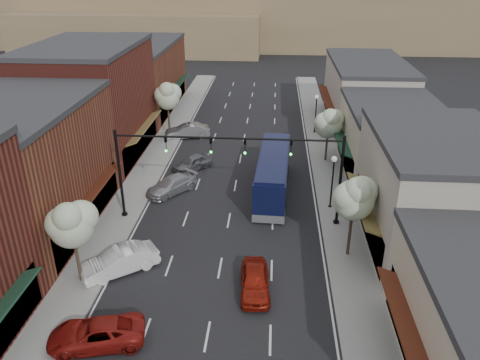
% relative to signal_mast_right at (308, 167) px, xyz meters
% --- Properties ---
extents(ground, '(160.00, 160.00, 0.00)m').
position_rel_signal_mast_right_xyz_m(ground, '(-5.62, -8.00, -4.62)').
color(ground, black).
rests_on(ground, ground).
extents(sidewalk_left, '(2.80, 73.00, 0.15)m').
position_rel_signal_mast_right_xyz_m(sidewalk_left, '(-14.02, 10.50, -4.55)').
color(sidewalk_left, gray).
rests_on(sidewalk_left, ground).
extents(sidewalk_right, '(2.80, 73.00, 0.15)m').
position_rel_signal_mast_right_xyz_m(sidewalk_right, '(2.78, 10.50, -4.55)').
color(sidewalk_right, gray).
rests_on(sidewalk_right, ground).
extents(curb_left, '(0.25, 73.00, 0.17)m').
position_rel_signal_mast_right_xyz_m(curb_left, '(-12.62, 10.50, -4.55)').
color(curb_left, gray).
rests_on(curb_left, ground).
extents(curb_right, '(0.25, 73.00, 0.17)m').
position_rel_signal_mast_right_xyz_m(curb_right, '(1.38, 10.50, -4.55)').
color(curb_right, gray).
rests_on(curb_right, ground).
extents(bldg_left_midnear, '(10.14, 14.10, 9.40)m').
position_rel_signal_mast_right_xyz_m(bldg_left_midnear, '(-19.85, -2.00, 0.03)').
color(bldg_left_midnear, brown).
rests_on(bldg_left_midnear, ground).
extents(bldg_left_midfar, '(10.14, 14.10, 10.90)m').
position_rel_signal_mast_right_xyz_m(bldg_left_midfar, '(-19.86, 12.00, 0.78)').
color(bldg_left_midfar, maroon).
rests_on(bldg_left_midfar, ground).
extents(bldg_left_far, '(10.14, 18.10, 8.40)m').
position_rel_signal_mast_right_xyz_m(bldg_left_far, '(-19.84, 28.00, -0.46)').
color(bldg_left_far, brown).
rests_on(bldg_left_far, ground).
extents(bldg_right_midnear, '(9.14, 12.10, 7.90)m').
position_rel_signal_mast_right_xyz_m(bldg_right_midnear, '(8.10, -2.00, -0.72)').
color(bldg_right_midnear, '#A79C8F').
rests_on(bldg_right_midnear, ground).
extents(bldg_right_midfar, '(9.14, 12.10, 6.40)m').
position_rel_signal_mast_right_xyz_m(bldg_right_midfar, '(8.08, 10.00, -1.46)').
color(bldg_right_midfar, '#C1B499').
rests_on(bldg_right_midfar, ground).
extents(bldg_right_far, '(9.14, 16.10, 7.40)m').
position_rel_signal_mast_right_xyz_m(bldg_right_far, '(8.09, 24.00, -0.96)').
color(bldg_right_far, '#A79C8F').
rests_on(bldg_right_far, ground).
extents(hill_far, '(120.00, 30.00, 12.00)m').
position_rel_signal_mast_right_xyz_m(hill_far, '(-5.62, 82.00, 1.38)').
color(hill_far, '#7A6647').
rests_on(hill_far, ground).
extents(hill_near, '(50.00, 20.00, 8.00)m').
position_rel_signal_mast_right_xyz_m(hill_near, '(-30.62, 70.00, -0.62)').
color(hill_near, '#7A6647').
rests_on(hill_near, ground).
extents(signal_mast_right, '(8.22, 0.46, 7.00)m').
position_rel_signal_mast_right_xyz_m(signal_mast_right, '(0.00, 0.00, 0.00)').
color(signal_mast_right, black).
rests_on(signal_mast_right, ground).
extents(signal_mast_left, '(8.22, 0.46, 7.00)m').
position_rel_signal_mast_right_xyz_m(signal_mast_left, '(-11.24, 0.00, 0.00)').
color(signal_mast_left, black).
rests_on(signal_mast_left, ground).
extents(tree_right_near, '(2.85, 2.65, 5.95)m').
position_rel_signal_mast_right_xyz_m(tree_right_near, '(2.73, -4.05, -0.17)').
color(tree_right_near, '#47382B').
rests_on(tree_right_near, ground).
extents(tree_right_far, '(2.85, 2.65, 5.43)m').
position_rel_signal_mast_right_xyz_m(tree_right_far, '(2.73, 11.95, -0.63)').
color(tree_right_far, '#47382B').
rests_on(tree_right_far, ground).
extents(tree_left_near, '(2.85, 2.65, 5.69)m').
position_rel_signal_mast_right_xyz_m(tree_left_near, '(-13.87, -8.05, -0.40)').
color(tree_left_near, '#47382B').
rests_on(tree_left_near, ground).
extents(tree_left_far, '(2.85, 2.65, 6.13)m').
position_rel_signal_mast_right_xyz_m(tree_left_far, '(-13.87, 17.95, -0.02)').
color(tree_left_far, '#47382B').
rests_on(tree_left_far, ground).
extents(lamp_post_near, '(0.44, 0.44, 4.44)m').
position_rel_signal_mast_right_xyz_m(lamp_post_near, '(2.18, 2.50, -1.62)').
color(lamp_post_near, black).
rests_on(lamp_post_near, ground).
extents(lamp_post_far, '(0.44, 0.44, 4.44)m').
position_rel_signal_mast_right_xyz_m(lamp_post_far, '(2.18, 20.00, -1.62)').
color(lamp_post_far, black).
rests_on(lamp_post_far, ground).
extents(coach_bus, '(2.95, 11.15, 3.38)m').
position_rel_signal_mast_right_xyz_m(coach_bus, '(-2.39, 5.00, -2.85)').
color(coach_bus, black).
rests_on(coach_bus, ground).
extents(red_hatchback, '(1.98, 4.36, 1.45)m').
position_rel_signal_mast_right_xyz_m(red_hatchback, '(-3.30, -8.11, -3.90)').
color(red_hatchback, maroon).
rests_on(red_hatchback, ground).
extents(parked_car_a, '(5.26, 3.28, 1.36)m').
position_rel_signal_mast_right_xyz_m(parked_car_a, '(-11.15, -12.90, -3.94)').
color(parked_car_a, maroon).
rests_on(parked_car_a, ground).
extents(parked_car_b, '(4.87, 4.20, 1.58)m').
position_rel_signal_mast_right_xyz_m(parked_car_b, '(-11.82, -6.81, -3.83)').
color(parked_car_b, white).
rests_on(parked_car_b, ground).
extents(parked_car_c, '(4.43, 4.91, 1.37)m').
position_rel_signal_mast_right_xyz_m(parked_car_c, '(-10.85, 4.31, -3.94)').
color(parked_car_c, '#A6A6AC').
rests_on(parked_car_c, ground).
extents(parked_car_d, '(3.90, 4.13, 1.38)m').
position_rel_signal_mast_right_xyz_m(parked_car_d, '(-9.88, 9.09, -3.93)').
color(parked_car_d, slate).
rests_on(parked_car_d, ground).
extents(parked_car_e, '(5.04, 2.91, 1.57)m').
position_rel_signal_mast_right_xyz_m(parked_car_e, '(-11.82, 17.50, -3.84)').
color(parked_car_e, '#929397').
rests_on(parked_car_e, ground).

